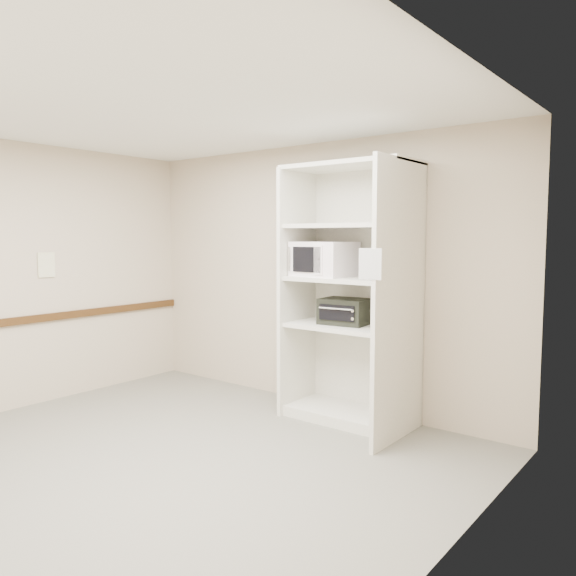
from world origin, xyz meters
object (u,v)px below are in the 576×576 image
Objects in this scene: shelving_unit at (354,303)px; toaster_oven_lower at (345,311)px; microwave at (324,259)px; toaster_oven_upper at (387,268)px.

shelving_unit is 5.51× the size of toaster_oven_lower.
toaster_oven_upper is (0.66, 0.02, -0.06)m from microwave.
toaster_oven_lower is at bearing 173.72° from toaster_oven_upper.
toaster_oven_lower is (-0.11, 0.02, -0.09)m from shelving_unit.
toaster_oven_lower is (-0.45, 0.02, -0.43)m from toaster_oven_upper.
microwave is at bearing -174.74° from toaster_oven_lower.
toaster_oven_upper reaches higher than toaster_oven_lower.
toaster_oven_lower is at bearing 168.89° from shelving_unit.
shelving_unit is at bearing -17.07° from toaster_oven_lower.
toaster_oven_upper is at bearing -8.37° from toaster_oven_lower.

